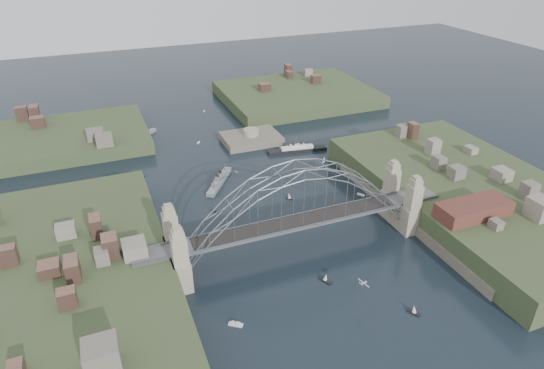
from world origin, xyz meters
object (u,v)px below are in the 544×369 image
(bridge, at_px, (298,208))
(naval_cruiser_near, at_px, (219,181))
(fort_island, at_px, (251,143))
(naval_cruiser_far, at_px, (142,136))
(ocean_liner, at_px, (297,150))
(wharf_shed, at_px, (474,209))

(bridge, distance_m, naval_cruiser_near, 44.58)
(bridge, height_order, fort_island, bridge)
(bridge, bearing_deg, naval_cruiser_near, 102.16)
(naval_cruiser_far, height_order, ocean_liner, ocean_liner)
(bridge, xyz_separation_m, fort_island, (12.00, 70.00, -12.66))
(naval_cruiser_far, bearing_deg, naval_cruiser_near, -69.33)
(fort_island, height_order, wharf_shed, wharf_shed)
(fort_island, height_order, naval_cruiser_near, fort_island)
(bridge, height_order, naval_cruiser_far, bridge)
(naval_cruiser_near, relative_size, naval_cruiser_far, 1.32)
(naval_cruiser_far, bearing_deg, bridge, -73.20)
(fort_island, distance_m, ocean_liner, 19.90)
(fort_island, relative_size, wharf_shed, 1.10)
(bridge, distance_m, wharf_shed, 46.23)
(wharf_shed, relative_size, naval_cruiser_far, 1.54)
(bridge, xyz_separation_m, wharf_shed, (44.00, -14.00, -2.32))
(naval_cruiser_far, bearing_deg, wharf_shed, -55.70)
(fort_island, distance_m, naval_cruiser_near, 34.97)
(wharf_shed, relative_size, ocean_liner, 0.88)
(fort_island, bearing_deg, naval_cruiser_near, -127.09)
(fort_island, height_order, naval_cruiser_far, fort_island)
(naval_cruiser_near, xyz_separation_m, naval_cruiser_far, (-18.28, 48.46, -0.07))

